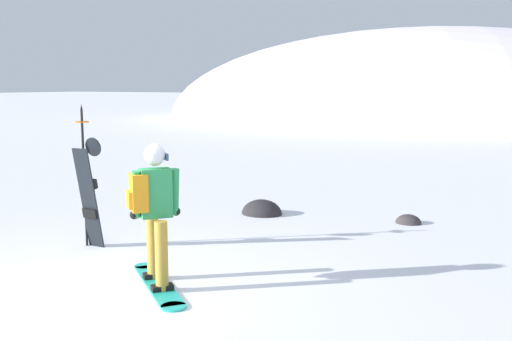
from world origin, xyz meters
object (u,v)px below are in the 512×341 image
Objects in this scene: snowboarder_main at (153,211)px; rock_mid at (262,214)px; spare_snowboard at (89,193)px; piste_marker_near at (84,166)px; rock_dark at (408,223)px.

snowboarder_main is 2.20× the size of rock_mid.
spare_snowboard is at bearing 154.57° from snowboarder_main.
piste_marker_near is 2.72× the size of rock_mid.
snowboarder_main is 4.32m from rock_mid.
spare_snowboard is at bearing -134.44° from rock_dark.
piste_marker_near reaches higher than spare_snowboard.
piste_marker_near reaches higher than snowboarder_main.
snowboarder_main is 0.81× the size of piste_marker_near.
piste_marker_near reaches higher than rock_mid.
rock_mid is at bearing 70.82° from spare_snowboard.
snowboarder_main is 5.14m from rock_dark.
rock_dark is at bearing 43.86° from piste_marker_near.
snowboarder_main is 2.26m from piste_marker_near.
rock_dark is 2.66m from rock_mid.
rock_dark is at bearing 45.56° from spare_snowboard.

